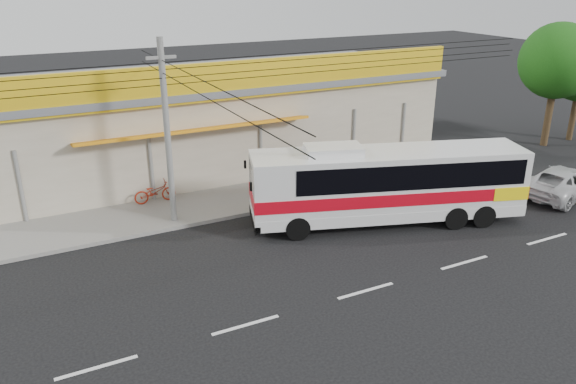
% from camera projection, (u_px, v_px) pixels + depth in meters
% --- Properties ---
extents(ground, '(120.00, 120.00, 0.00)m').
position_uv_depth(ground, '(325.00, 257.00, 19.35)').
color(ground, black).
rests_on(ground, ground).
extents(sidewalk, '(30.00, 3.20, 0.15)m').
position_uv_depth(sidewalk, '(255.00, 197.00, 24.31)').
color(sidewalk, gray).
rests_on(sidewalk, ground).
extents(lane_markings, '(50.00, 0.12, 0.01)m').
position_uv_depth(lane_markings, '(366.00, 291.00, 17.27)').
color(lane_markings, silver).
rests_on(lane_markings, ground).
extents(storefront_building, '(22.60, 9.20, 5.70)m').
position_uv_depth(storefront_building, '(210.00, 119.00, 28.09)').
color(storefront_building, '#A69B85').
rests_on(storefront_building, ground).
extents(coach_bus, '(10.64, 5.34, 3.22)m').
position_uv_depth(coach_bus, '(392.00, 181.00, 21.41)').
color(coach_bus, silver).
rests_on(coach_bus, ground).
extents(motorbike_red, '(1.74, 0.64, 0.91)m').
position_uv_depth(motorbike_red, '(155.00, 192.00, 23.39)').
color(motorbike_red, maroon).
rests_on(motorbike_red, sidewalk).
extents(white_car, '(4.98, 3.16, 1.28)m').
position_uv_depth(white_car, '(563.00, 182.00, 24.42)').
color(white_car, silver).
rests_on(white_car, ground).
extents(utility_pole, '(34.00, 14.00, 7.08)m').
position_uv_depth(utility_pole, '(162.00, 73.00, 19.78)').
color(utility_pole, slate).
rests_on(utility_pole, ground).
extents(tree_near, '(4.07, 4.07, 6.75)m').
position_uv_depth(tree_near, '(560.00, 63.00, 30.17)').
color(tree_near, black).
rests_on(tree_near, ground).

